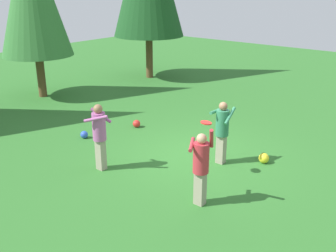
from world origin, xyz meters
TOP-DOWN VIEW (x-y plane):
  - ground_plane at (0.00, 0.00)m, footprint 40.00×40.00m
  - person_thrower at (-1.96, -1.48)m, footprint 0.65×0.65m
  - person_catcher at (0.09, -0.72)m, footprint 0.61×0.54m
  - person_bystander at (-2.16, 1.46)m, footprint 0.70×0.74m
  - frisbee at (-0.81, -0.82)m, footprint 0.38×0.38m
  - ball_yellow at (0.81, -1.62)m, footprint 0.27×0.27m
  - ball_red at (0.66, 2.89)m, footprint 0.25×0.25m
  - ball_blue at (-1.06, 3.47)m, footprint 0.23×0.23m

SIDE VIEW (x-z plane):
  - ground_plane at x=0.00m, z-range 0.00..0.00m
  - ball_blue at x=-1.06m, z-range 0.00..0.23m
  - ball_red at x=0.66m, z-range 0.00..0.25m
  - ball_yellow at x=0.81m, z-range 0.00..0.27m
  - person_thrower at x=-1.96m, z-range 0.07..1.88m
  - person_catcher at x=0.09m, z-range 0.16..1.84m
  - person_bystander at x=-2.16m, z-range 0.16..1.90m
  - frisbee at x=-0.81m, z-range 1.38..1.44m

